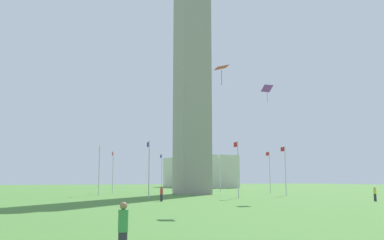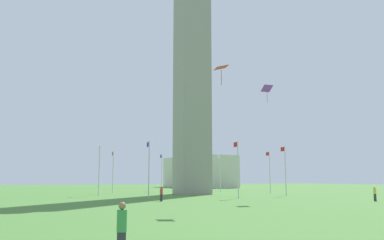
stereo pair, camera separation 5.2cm
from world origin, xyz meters
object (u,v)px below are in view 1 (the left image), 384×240
Objects in this scene: flagpole_n at (162,171)px; kite_red_diamond at (222,68)px; person_green_shirt at (123,230)px; kite_purple_diamond at (267,89)px; flagpole_nw at (220,171)px; person_yellow_shirt at (375,194)px; flagpole_ne at (113,170)px; person_red_shirt at (161,194)px; flagpole_e at (99,168)px; flagpole_w at (270,170)px; flagpole_se at (149,166)px; obelisk_monument at (192,59)px; flagpole_s at (238,166)px; flagpole_sw at (285,168)px; distant_building at (199,172)px.

flagpole_n is 4.17× the size of kite_red_diamond.
person_green_shirt is 39.76m from kite_purple_diamond.
flagpole_nw reaches higher than person_yellow_shirt.
flagpole_ne is 29.40m from person_red_shirt.
person_red_shirt is at bearing 160.92° from flagpole_n.
person_yellow_shirt is 24.23m from person_red_shirt.
kite_purple_diamond is at bearing -48.86° from person_red_shirt.
flagpole_e reaches higher than person_yellow_shirt.
person_yellow_shirt is (-42.49, -10.92, -3.32)m from flagpole_n.
flagpole_se is at bearing 112.50° from flagpole_w.
flagpole_e is at bearing 61.75° from person_red_shirt.
obelisk_monument is 6.11× the size of flagpole_nw.
flagpole_w is 1.00× the size of flagpole_nw.
flagpole_n is at bearing -40.04° from person_yellow_shirt.
obelisk_monument is at bearing -45.17° from flagpole_se.
flagpole_n is at bearing -45.00° from flagpole_e.
flagpole_e is 28.01m from kite_purple_diamond.
flagpole_w is 27.79m from person_yellow_shirt.
kite_red_diamond reaches higher than flagpole_s.
flagpole_nw is (10.77, 4.46, 0.00)m from flagpole_w.
person_yellow_shirt is at bearing -165.58° from flagpole_n.
flagpole_n is 1.00× the size of flagpole_se.
flagpole_sw is 4.41× the size of person_red_shirt.
flagpole_se is (-10.71, 10.77, -18.70)m from obelisk_monument.
person_yellow_shirt is (-27.19, -10.92, -22.02)m from obelisk_monument.
flagpole_ne is (-4.46, 10.77, 0.00)m from flagpole_n.
flagpole_s is (-15.23, -15.23, 0.00)m from flagpole_e.
person_red_shirt is at bearing 147.64° from obelisk_monument.
flagpole_n is 1.00× the size of flagpole_w.
flagpole_ne is 61.22m from person_green_shirt.
kite_purple_diamond reaches higher than flagpole_se.
obelisk_monument is 6.11× the size of flagpole_sw.
flagpole_sw is at bearing -20.40° from person_red_shirt.
flagpole_sw is 0.29× the size of distant_building.
obelisk_monument is 1.75× the size of distant_building.
flagpole_ne is 1.00× the size of flagpole_s.
person_yellow_shirt is 0.06× the size of distant_building.
flagpole_se is 28.15m from flagpole_w.
kite_red_diamond is at bearing 167.45° from flagpole_n.
flagpole_s is 70.06m from distant_building.
flagpole_se is 4.41× the size of person_red_shirt.
flagpole_ne is 1.00× the size of flagpole_nw.
obelisk_monument is 22.05× the size of kite_purple_diamond.
person_green_shirt is (-59.79, 34.29, -3.25)m from flagpole_nw.
flagpole_ne is at bearing 22.50° from flagpole_s.
flagpole_s is 11.66m from flagpole_sw.
kite_purple_diamond reaches higher than kite_red_diamond.
distant_building reaches higher than flagpole_nw.
obelisk_monument is at bearing 18.36° from person_red_shirt.
flagpole_sw is at bearing -44.08° from kite_purple_diamond.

